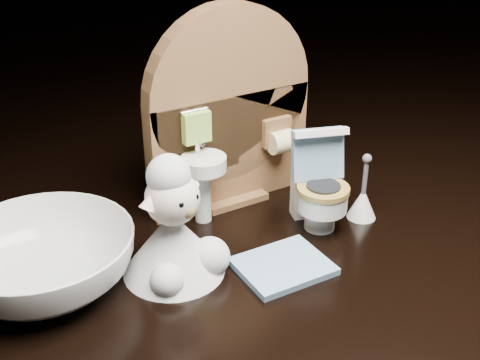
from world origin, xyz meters
The scene contains 6 objects.
backdrop_panel centered at (0.00, 0.06, 0.07)m, with size 0.13×0.05×0.15m.
toy_toilet centered at (0.04, 0.00, 0.03)m, with size 0.04×0.05×0.07m.
bath_mat centered at (-0.02, -0.03, 0.00)m, with size 0.06×0.05×0.00m, color #7095B1.
toilet_brush centered at (0.07, -0.01, 0.01)m, with size 0.02×0.02×0.05m.
plush_lamb centered at (-0.08, 0.00, 0.03)m, with size 0.07×0.06×0.08m.
ceramic_bowl centered at (-0.15, 0.03, 0.02)m, with size 0.11×0.11×0.04m, color white.
Camera 1 is at (-0.21, -0.29, 0.23)m, focal length 45.00 mm.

